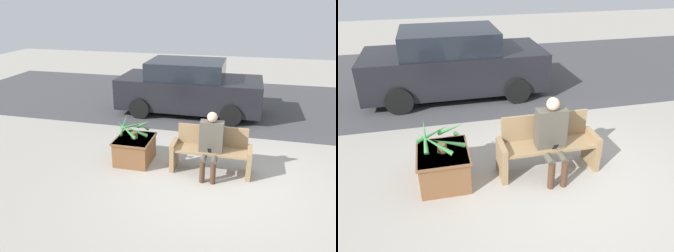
% 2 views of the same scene
% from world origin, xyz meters
% --- Properties ---
extents(ground_plane, '(30.00, 30.00, 0.00)m').
position_xyz_m(ground_plane, '(0.00, 0.00, 0.00)').
color(ground_plane, '#9E998E').
extents(road_surface, '(20.00, 6.00, 0.01)m').
position_xyz_m(road_surface, '(0.00, 5.27, 0.00)').
color(road_surface, '#424244').
rests_on(road_surface, ground_plane).
extents(bench, '(1.59, 0.49, 0.91)m').
position_xyz_m(bench, '(-0.19, 0.36, 0.43)').
color(bench, '#8C704C').
rests_on(bench, ground_plane).
extents(person_seated, '(0.46, 0.57, 1.29)m').
position_xyz_m(person_seated, '(-0.19, 0.20, 0.72)').
color(person_seated, '#4C473D').
rests_on(person_seated, ground_plane).
extents(planter_box, '(0.76, 0.85, 0.54)m').
position_xyz_m(planter_box, '(-1.82, 0.38, 0.29)').
color(planter_box, brown).
rests_on(planter_box, ground_plane).
extents(potted_plant, '(0.73, 0.74, 0.47)m').
position_xyz_m(potted_plant, '(-1.81, 0.38, 0.77)').
color(potted_plant, brown).
rests_on(potted_plant, planter_box).
extents(parked_car, '(4.23, 1.98, 1.59)m').
position_xyz_m(parked_car, '(-1.30, 3.92, 0.77)').
color(parked_car, black).
rests_on(parked_car, ground_plane).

